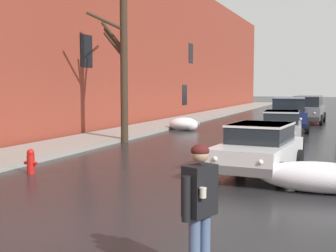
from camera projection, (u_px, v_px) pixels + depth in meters
name	position (u px, v px, depth m)	size (l,w,h in m)	color
ground_plane	(36.00, 233.00, 7.74)	(200.00, 200.00, 0.00)	#232326
left_sidewalk_slab	(150.00, 127.00, 26.51)	(2.76, 80.00, 0.16)	gray
brick_townhouse_facade	(120.00, 36.00, 26.72)	(0.63, 80.00, 10.72)	brown
snow_bank_near_corner_left	(185.00, 124.00, 25.47)	(1.74, 1.18, 0.71)	white
snow_bank_along_left_kerb	(322.00, 178.00, 10.63)	(2.87, 0.95, 0.75)	white
bare_tree_second_along_sidewalk	(122.00, 52.00, 19.91)	(2.22, 2.50, 7.44)	#382B1E
sedan_white_approaching_near_lane	(259.00, 147.00, 12.88)	(2.22, 4.12, 1.42)	silver
sedan_silver_parked_kerbside_close	(281.00, 127.00, 19.36)	(2.09, 3.99, 1.42)	#B7B7BC
suv_darkblue_parked_kerbside_mid	(289.00, 113.00, 25.15)	(2.43, 4.61, 1.82)	navy
suv_grey_parked_far_down_block	(308.00, 108.00, 30.20)	(2.09, 4.82, 1.82)	slate
sedan_red_queued_behind_truck	(310.00, 107.00, 37.58)	(2.02, 4.13, 1.42)	red
pedestrian_with_coffee	(200.00, 202.00, 5.74)	(0.40, 0.62, 1.76)	slate
fire_hydrant	(31.00, 161.00, 12.93)	(0.42, 0.22, 0.71)	red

